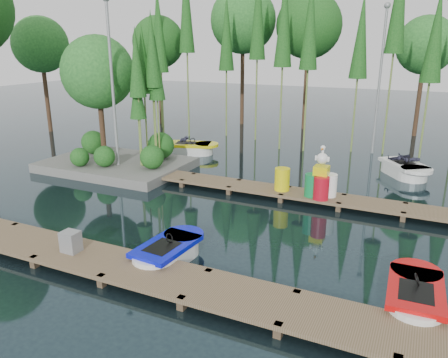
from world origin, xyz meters
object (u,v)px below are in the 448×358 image
at_px(boat_red, 415,297).
at_px(utility_cabinet, 71,242).
at_px(boat_yellow_far, 191,148).
at_px(drum_cluster, 321,182).
at_px(boat_blue, 168,253).
at_px(island, 111,97).
at_px(yellow_barrel, 282,179).

height_order(boat_red, utility_cabinet, utility_cabinet).
bearing_deg(boat_yellow_far, drum_cluster, -26.68).
relative_size(boat_blue, boat_red, 0.98).
xyz_separation_m(boat_blue, utility_cabinet, (-2.22, -1.09, 0.34)).
relative_size(island, boat_red, 2.69).
bearing_deg(drum_cluster, boat_red, -58.17).
bearing_deg(utility_cabinet, boat_red, 10.89).
relative_size(boat_yellow_far, yellow_barrel, 3.54).
distance_m(boat_red, utility_cabinet, 8.25).
xyz_separation_m(island, yellow_barrel, (8.19, -0.79, -2.47)).
height_order(island, utility_cabinet, island).
bearing_deg(boat_blue, yellow_barrel, 83.40).
bearing_deg(utility_cabinet, yellow_barrel, 64.29).
bearing_deg(boat_yellow_far, boat_blue, -59.70).
xyz_separation_m(utility_cabinet, yellow_barrel, (3.37, 7.00, 0.14)).
distance_m(utility_cabinet, drum_cluster, 8.38).
distance_m(boat_blue, yellow_barrel, 6.04).
relative_size(yellow_barrel, drum_cluster, 0.45).
xyz_separation_m(boat_blue, boat_red, (5.88, 0.46, 0.01)).
height_order(utility_cabinet, yellow_barrel, yellow_barrel).
relative_size(boat_blue, boat_yellow_far, 0.85).
distance_m(yellow_barrel, drum_cluster, 1.46).
height_order(boat_blue, drum_cluster, drum_cluster).
height_order(boat_red, boat_yellow_far, boat_yellow_far).
relative_size(boat_blue, yellow_barrel, 3.00).
bearing_deg(boat_yellow_far, utility_cabinet, -71.81).
relative_size(boat_yellow_far, drum_cluster, 1.59).
bearing_deg(yellow_barrel, drum_cluster, -5.89).
bearing_deg(utility_cabinet, island, 121.73).
distance_m(island, yellow_barrel, 8.59).
bearing_deg(boat_blue, drum_cluster, 70.19).
distance_m(island, utility_cabinet, 9.52).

